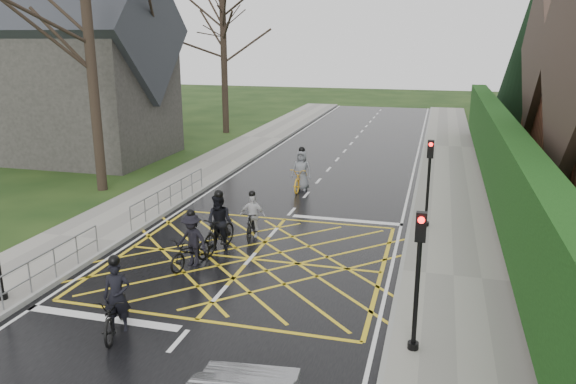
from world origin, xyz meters
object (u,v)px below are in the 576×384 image
at_px(cyclist_front, 252,220).
at_px(cyclist_mid, 192,246).
at_px(cyclist_back, 219,228).
at_px(cyclist_lead, 301,175).
at_px(cyclist_rear, 116,308).

bearing_deg(cyclist_front, cyclist_mid, -114.99).
bearing_deg(cyclist_back, cyclist_front, 74.88).
relative_size(cyclist_mid, cyclist_front, 1.15).
distance_m(cyclist_back, cyclist_lead, 7.79).
distance_m(cyclist_rear, cyclist_front, 6.95).
height_order(cyclist_back, cyclist_mid, cyclist_back).
relative_size(cyclist_rear, cyclist_back, 0.99).
bearing_deg(cyclist_front, cyclist_lead, 80.94).
bearing_deg(cyclist_front, cyclist_rear, -105.33).
bearing_deg(cyclist_lead, cyclist_front, -90.80).
height_order(cyclist_rear, cyclist_back, cyclist_back).
height_order(cyclist_rear, cyclist_lead, cyclist_lead).
relative_size(cyclist_back, cyclist_front, 1.23).
bearing_deg(cyclist_mid, cyclist_lead, 97.73).
xyz_separation_m(cyclist_back, cyclist_lead, (0.78, 7.75, -0.07)).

